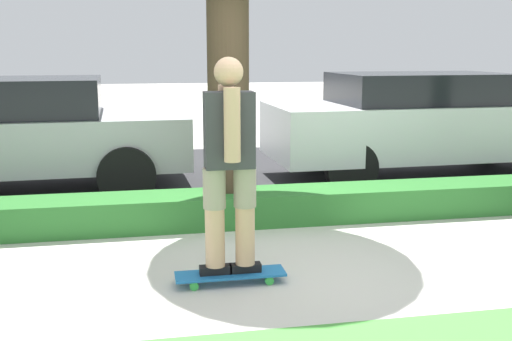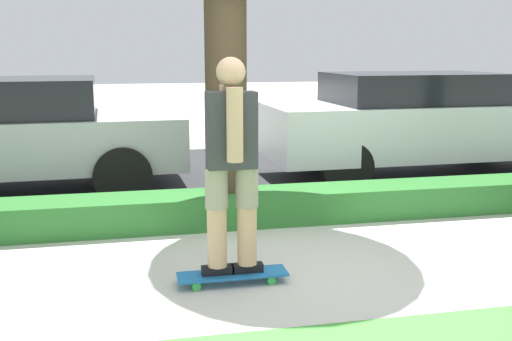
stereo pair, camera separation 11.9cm
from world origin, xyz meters
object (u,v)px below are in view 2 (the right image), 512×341
object	(u,v)px
skateboard	(232,275)
parked_car_middle	(419,122)
parked_car_front	(19,133)
skater_person	(232,161)

from	to	relation	value
skateboard	parked_car_middle	bearing A→B (deg)	46.24
skateboard	parked_car_front	distance (m)	4.39
skater_person	parked_car_middle	bearing A→B (deg)	46.24
parked_car_front	skateboard	bearing A→B (deg)	-61.48
parked_car_middle	skater_person	bearing A→B (deg)	-135.31
skateboard	parked_car_middle	world-z (taller)	parked_car_middle
skater_person	parked_car_front	distance (m)	4.33
skater_person	skateboard	bearing A→B (deg)	172.87
parked_car_front	parked_car_middle	distance (m)	5.68
skateboard	parked_car_middle	distance (m)	5.08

